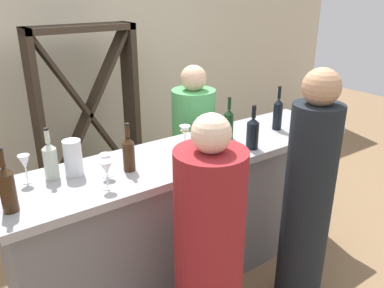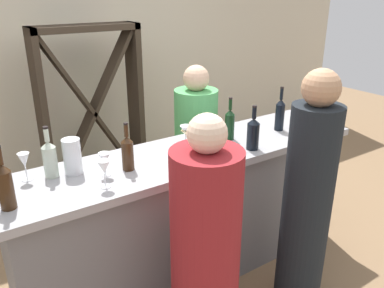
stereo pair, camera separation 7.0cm
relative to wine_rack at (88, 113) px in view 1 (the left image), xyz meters
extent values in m
plane|color=#846647|center=(0.09, -1.65, -0.84)|extent=(12.00, 12.00, 0.00)
cube|color=beige|center=(0.09, 0.55, 0.56)|extent=(8.00, 0.10, 2.80)
cube|color=slate|center=(0.09, -1.65, -0.38)|extent=(2.45, 0.54, 0.93)
cube|color=#99999E|center=(0.09, -1.65, 0.11)|extent=(2.53, 0.62, 0.05)
cube|color=#33281E|center=(-0.48, 0.00, 0.00)|extent=(0.06, 0.28, 1.69)
cube|color=#33281E|center=(0.48, 0.00, 0.00)|extent=(0.06, 0.28, 1.69)
cube|color=#33281E|center=(0.00, 0.00, 0.81)|extent=(1.02, 0.28, 0.06)
cube|color=#33281E|center=(0.00, 0.00, -0.81)|extent=(1.02, 0.28, 0.06)
cube|color=#33281E|center=(0.00, 0.00, 0.00)|extent=(0.93, 0.20, 1.59)
cube|color=#33281E|center=(0.00, 0.00, 0.00)|extent=(0.93, 0.20, 1.59)
cylinder|color=#331E0F|center=(-1.08, -1.76, 0.24)|extent=(0.08, 0.08, 0.20)
cone|color=#331E0F|center=(-1.08, -1.76, 0.36)|extent=(0.08, 0.08, 0.04)
cylinder|color=#331E0F|center=(-1.08, -1.76, 0.42)|extent=(0.03, 0.03, 0.08)
cylinder|color=black|center=(-1.08, -1.76, 0.47)|extent=(0.03, 0.03, 0.01)
cylinder|color=#B7C6B2|center=(-0.80, -1.52, 0.23)|extent=(0.08, 0.08, 0.18)
cone|color=#B7C6B2|center=(-0.80, -1.52, 0.34)|extent=(0.08, 0.08, 0.04)
cylinder|color=#B7C6B2|center=(-0.80, -1.52, 0.39)|extent=(0.03, 0.03, 0.08)
cylinder|color=black|center=(-0.80, -1.52, 0.44)|extent=(0.03, 0.03, 0.01)
cylinder|color=#331E0F|center=(-0.39, -1.68, 0.23)|extent=(0.07, 0.07, 0.18)
cone|color=#331E0F|center=(-0.39, -1.68, 0.33)|extent=(0.07, 0.07, 0.03)
cylinder|color=#331E0F|center=(-0.39, -1.68, 0.39)|extent=(0.03, 0.03, 0.07)
cylinder|color=black|center=(-0.39, -1.68, 0.43)|extent=(0.03, 0.03, 0.01)
cylinder|color=black|center=(0.44, -1.61, 0.23)|extent=(0.07, 0.07, 0.19)
cone|color=black|center=(0.44, -1.61, 0.34)|extent=(0.07, 0.07, 0.04)
cylinder|color=black|center=(0.44, -1.61, 0.40)|extent=(0.02, 0.02, 0.08)
cylinder|color=black|center=(0.44, -1.61, 0.44)|extent=(0.03, 0.03, 0.01)
cylinder|color=black|center=(0.46, -1.85, 0.23)|extent=(0.08, 0.08, 0.18)
cone|color=black|center=(0.46, -1.85, 0.34)|extent=(0.08, 0.08, 0.04)
cylinder|color=black|center=(0.46, -1.85, 0.39)|extent=(0.03, 0.03, 0.08)
cylinder|color=black|center=(0.46, -1.85, 0.44)|extent=(0.03, 0.03, 0.01)
cylinder|color=black|center=(0.88, -1.67, 0.24)|extent=(0.07, 0.07, 0.20)
cone|color=black|center=(0.88, -1.67, 0.36)|extent=(0.07, 0.07, 0.04)
cylinder|color=black|center=(0.88, -1.67, 0.42)|extent=(0.02, 0.02, 0.08)
cylinder|color=black|center=(0.88, -1.67, 0.47)|extent=(0.03, 0.03, 0.01)
cylinder|color=white|center=(-0.59, -1.81, 0.14)|extent=(0.06, 0.06, 0.00)
cylinder|color=white|center=(-0.59, -1.81, 0.18)|extent=(0.01, 0.01, 0.08)
cone|color=white|center=(-0.59, -1.81, 0.26)|extent=(0.07, 0.07, 0.08)
cylinder|color=white|center=(-0.53, -1.67, 0.14)|extent=(0.06, 0.06, 0.00)
cylinder|color=white|center=(-0.53, -1.67, 0.17)|extent=(0.01, 0.01, 0.06)
cone|color=white|center=(-0.53, -1.67, 0.24)|extent=(0.07, 0.07, 0.08)
cylinder|color=white|center=(0.13, -1.51, 0.14)|extent=(0.06, 0.06, 0.00)
cylinder|color=white|center=(0.13, -1.51, 0.17)|extent=(0.01, 0.01, 0.06)
cone|color=white|center=(0.13, -1.51, 0.24)|extent=(0.08, 0.08, 0.07)
cone|color=beige|center=(0.13, -1.51, 0.22)|extent=(0.07, 0.07, 0.03)
cylinder|color=white|center=(-0.93, -1.48, 0.14)|extent=(0.06, 0.06, 0.00)
cylinder|color=white|center=(-0.93, -1.48, 0.18)|extent=(0.01, 0.01, 0.07)
cone|color=white|center=(-0.93, -1.48, 0.26)|extent=(0.07, 0.07, 0.09)
cylinder|color=silver|center=(-0.68, -1.54, 0.24)|extent=(0.11, 0.11, 0.21)
cylinder|color=black|center=(0.52, -2.30, -0.15)|extent=(0.32, 0.32, 1.39)
sphere|color=tan|center=(0.52, -2.30, 0.64)|extent=(0.22, 0.22, 0.22)
cylinder|color=maroon|center=(-0.23, -2.27, -0.21)|extent=(0.47, 0.47, 1.27)
sphere|color=beige|center=(-0.23, -2.27, 0.52)|extent=(0.20, 0.20, 0.20)
cylinder|color=#4CA559|center=(0.55, -1.03, -0.24)|extent=(0.39, 0.39, 1.21)
sphere|color=#D8AD8C|center=(0.55, -1.03, 0.46)|extent=(0.22, 0.22, 0.22)
camera|label=1|loc=(-1.33, -3.65, 1.17)|focal=36.94mm
camera|label=2|loc=(-1.27, -3.69, 1.17)|focal=36.94mm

